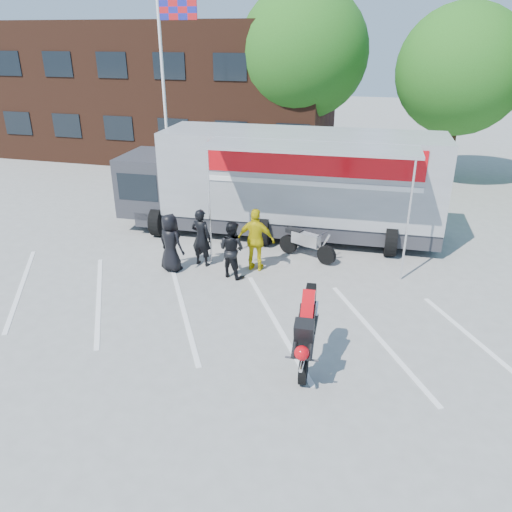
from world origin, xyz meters
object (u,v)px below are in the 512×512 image
at_px(flagpole, 168,71).
at_px(spectator_hivis, 256,240).
at_px(spectator_leather_a, 171,243).
at_px(spectator_leather_c, 232,249).
at_px(spectator_leather_b, 201,237).
at_px(stunt_bike_rider, 307,363).
at_px(parked_motorcycle, 306,258).
at_px(transporter_truck, 285,234).
at_px(tree_mid, 461,71).
at_px(tree_left, 303,53).

height_order(flagpole, spectator_hivis, flagpole).
xyz_separation_m(spectator_leather_a, spectator_leather_c, (1.82, 0.07, -0.04)).
bearing_deg(flagpole, spectator_leather_b, -60.66).
height_order(stunt_bike_rider, spectator_leather_b, spectator_leather_b).
xyz_separation_m(parked_motorcycle, spectator_hivis, (-1.31, -1.16, 0.93)).
xyz_separation_m(parked_motorcycle, spectator_leather_a, (-3.69, -1.83, 0.86)).
relative_size(transporter_truck, stunt_bike_rider, 5.49).
bearing_deg(spectator_leather_a, transporter_truck, -103.85).
bearing_deg(tree_mid, spectator_leather_b, -124.15).
height_order(parked_motorcycle, spectator_leather_a, spectator_leather_a).
distance_m(flagpole, spectator_leather_a, 8.56).
bearing_deg(parked_motorcycle, stunt_bike_rider, -147.08).
relative_size(parked_motorcycle, spectator_hivis, 1.09).
distance_m(tree_mid, stunt_bike_rider, 16.63).
distance_m(spectator_leather_a, spectator_leather_c, 1.83).
bearing_deg(tree_left, parked_motorcycle, -78.38).
bearing_deg(spectator_leather_a, spectator_leather_b, -120.01).
height_order(tree_mid, transporter_truck, tree_mid).
relative_size(transporter_truck, parked_motorcycle, 5.45).
bearing_deg(flagpole, transporter_truck, -30.67).
height_order(parked_motorcycle, spectator_leather_b, spectator_leather_b).
height_order(tree_left, spectator_leather_a, tree_left).
distance_m(stunt_bike_rider, spectator_leather_a, 5.85).
xyz_separation_m(tree_left, spectator_hivis, (0.97, -12.24, -4.63)).
distance_m(tree_mid, spectator_hivis, 13.37).
height_order(transporter_truck, spectator_leather_a, transporter_truck).
xyz_separation_m(flagpole, stunt_bike_rider, (7.43, -10.41, -5.05)).
bearing_deg(tree_left, spectator_hivis, -85.49).
bearing_deg(spectator_leather_b, spectator_hivis, -165.99).
bearing_deg(parked_motorcycle, spectator_leather_a, 139.63).
relative_size(tree_left, spectator_leather_b, 4.93).
relative_size(tree_left, spectator_leather_a, 5.00).
relative_size(tree_mid, spectator_leather_c, 4.64).
height_order(tree_mid, spectator_hivis, tree_mid).
bearing_deg(spectator_leather_c, spectator_leather_a, 21.24).
distance_m(transporter_truck, spectator_leather_b, 3.73).
bearing_deg(tree_mid, spectator_leather_a, -125.24).
xyz_separation_m(parked_motorcycle, spectator_leather_b, (-2.96, -1.26, 0.88)).
relative_size(flagpole, tree_mid, 1.04).
height_order(spectator_leather_a, spectator_leather_b, spectator_leather_b).
relative_size(spectator_leather_a, spectator_leather_b, 0.98).
xyz_separation_m(flagpole, parked_motorcycle, (6.52, -5.08, -5.05)).
distance_m(transporter_truck, stunt_bike_rider, 7.46).
distance_m(spectator_leather_c, spectator_hivis, 0.82).
bearing_deg(spectator_leather_a, tree_mid, -103.78).
relative_size(tree_left, spectator_hivis, 4.62).
bearing_deg(tree_left, flagpole, -125.28).
bearing_deg(parked_motorcycle, spectator_leather_c, 156.53).
xyz_separation_m(flagpole, spectator_leather_a, (2.83, -6.91, -4.19)).
distance_m(tree_mid, spectator_leather_c, 14.15).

